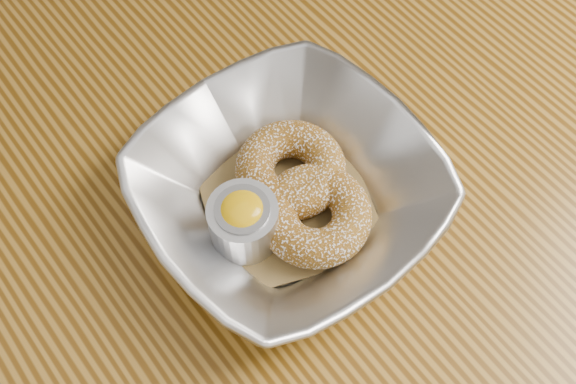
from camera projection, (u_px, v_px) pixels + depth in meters
ground_plane at (271, 354)px, 1.30m from camera, size 4.00×4.00×0.00m
table at (258, 192)px, 0.73m from camera, size 1.20×0.80×0.75m
serving_bowl at (288, 191)px, 0.58m from camera, size 0.25×0.25×0.06m
parchment at (288, 203)px, 0.60m from camera, size 0.19×0.19×0.00m
donut_back at (291, 169)px, 0.60m from camera, size 0.13×0.13×0.03m
donut_front at (315, 215)px, 0.58m from camera, size 0.10×0.10×0.03m
ramekin at (243, 221)px, 0.56m from camera, size 0.06×0.06×0.06m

